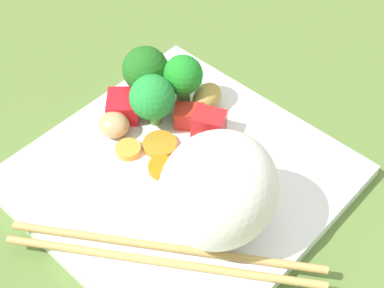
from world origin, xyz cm
name	(u,v)px	position (x,y,z in cm)	size (l,w,h in cm)	color
ground_plane	(181,189)	(0.00, 0.00, -1.00)	(110.00, 110.00, 2.00)	#567435
square_plate	(181,177)	(0.00, 0.00, 0.63)	(23.93, 23.93, 1.27)	white
rice_mound	(219,190)	(1.67, 5.51, 5.57)	(9.17, 8.53, 8.60)	white
broccoli_floret_0	(183,77)	(-6.06, -5.47, 4.74)	(3.60, 3.60, 5.49)	#608E47
broccoli_floret_1	(152,98)	(-2.55, -5.79, 4.37)	(4.02, 4.02, 5.22)	#5C9E44
broccoli_floret_2	(146,71)	(-4.40, -8.54, 4.63)	(4.22, 4.22, 5.67)	#739F49
carrot_slice_0	(128,150)	(1.41, -4.88, 1.58)	(2.22, 2.22, 0.63)	orange
carrot_slice_1	(160,145)	(-0.89, -3.35, 1.51)	(3.01, 3.01, 0.48)	orange
carrot_slice_2	(161,168)	(0.88, -1.36, 1.62)	(2.26, 2.26, 0.70)	orange
pepper_chunk_0	(189,116)	(-4.62, -3.42, 2.21)	(2.50, 1.88, 1.88)	red
pepper_chunk_1	(123,106)	(-1.40, -8.52, 2.32)	(3.06, 2.81, 2.10)	red
pepper_chunk_2	(200,152)	(-2.15, 0.20, 2.24)	(2.22, 1.57, 1.94)	red
pepper_chunk_3	(209,124)	(-4.99, -1.32, 2.43)	(2.74, 2.15, 2.33)	red
chicken_piece_1	(114,124)	(0.69, -7.47, 2.31)	(2.90, 2.66, 2.08)	tan
chicken_piece_2	(207,98)	(-7.36, -3.69, 2.42)	(3.45, 2.48, 2.30)	#AE9243
chopstick_pair	(165,254)	(6.53, 4.66, 1.58)	(14.85, 20.86, 0.62)	tan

